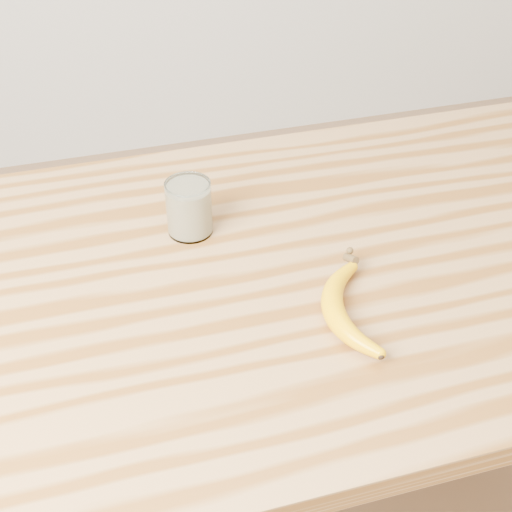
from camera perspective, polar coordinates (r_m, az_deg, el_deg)
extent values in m
cube|color=olive|center=(1.16, 7.14, -0.64)|extent=(1.20, 0.80, 0.04)
cylinder|color=brown|center=(1.66, -16.58, -8.75)|extent=(0.06, 0.06, 0.86)
cylinder|color=brown|center=(1.89, 17.53, -2.04)|extent=(0.06, 0.06, 0.86)
cylinder|color=white|center=(1.17, -5.37, 3.87)|extent=(0.07, 0.07, 0.09)
torus|color=white|center=(1.14, -5.51, 5.75)|extent=(0.07, 0.07, 0.00)
cylinder|color=#F5ECBF|center=(1.17, -5.36, 3.71)|extent=(0.07, 0.07, 0.08)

